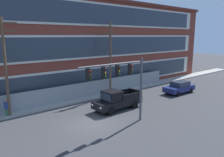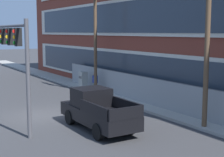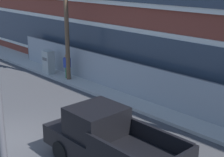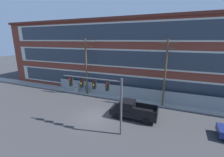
{
  "view_description": "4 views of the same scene",
  "coord_description": "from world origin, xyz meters",
  "px_view_note": "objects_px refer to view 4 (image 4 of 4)",
  "views": [
    {
      "loc": [
        -9.91,
        -14.76,
        7.46
      ],
      "look_at": [
        4.18,
        2.14,
        3.14
      ],
      "focal_mm": 35.0,
      "sensor_mm": 36.0,
      "label": 1
    },
    {
      "loc": [
        19.48,
        -6.89,
        5.01
      ],
      "look_at": [
        1.53,
        3.95,
        2.14
      ],
      "focal_mm": 55.0,
      "sensor_mm": 36.0,
      "label": 2
    },
    {
      "loc": [
        11.8,
        -5.39,
        6.31
      ],
      "look_at": [
        1.33,
        4.2,
        1.99
      ],
      "focal_mm": 55.0,
      "sensor_mm": 36.0,
      "label": 3
    },
    {
      "loc": [
        8.03,
        -14.17,
        8.91
      ],
      "look_at": [
        0.17,
        4.97,
        3.53
      ],
      "focal_mm": 24.0,
      "sensor_mm": 36.0,
      "label": 4
    }
  ],
  "objects_px": {
    "pickup_truck_black": "(133,110)",
    "electrical_cabinet": "(77,88)",
    "utility_pole_midblock": "(165,71)",
    "pedestrian_near_cabinet": "(86,88)",
    "traffic_signal_mast": "(99,90)",
    "utility_pole_near_corner": "(86,65)"
  },
  "relations": [
    {
      "from": "utility_pole_near_corner",
      "to": "utility_pole_midblock",
      "type": "xyz_separation_m",
      "value": [
        12.05,
        -0.15,
        -0.08
      ]
    },
    {
      "from": "utility_pole_near_corner",
      "to": "utility_pole_midblock",
      "type": "height_order",
      "value": "utility_pole_near_corner"
    },
    {
      "from": "traffic_signal_mast",
      "to": "electrical_cabinet",
      "type": "distance_m",
      "value": 12.25
    },
    {
      "from": "electrical_cabinet",
      "to": "pedestrian_near_cabinet",
      "type": "bearing_deg",
      "value": 7.61
    },
    {
      "from": "traffic_signal_mast",
      "to": "electrical_cabinet",
      "type": "bearing_deg",
      "value": 136.17
    },
    {
      "from": "pickup_truck_black",
      "to": "electrical_cabinet",
      "type": "height_order",
      "value": "pickup_truck_black"
    },
    {
      "from": "traffic_signal_mast",
      "to": "utility_pole_near_corner",
      "type": "height_order",
      "value": "utility_pole_near_corner"
    },
    {
      "from": "traffic_signal_mast",
      "to": "pedestrian_near_cabinet",
      "type": "relative_size",
      "value": 3.8
    },
    {
      "from": "utility_pole_midblock",
      "to": "electrical_cabinet",
      "type": "relative_size",
      "value": 5.52
    },
    {
      "from": "traffic_signal_mast",
      "to": "pickup_truck_black",
      "type": "bearing_deg",
      "value": 54.64
    },
    {
      "from": "traffic_signal_mast",
      "to": "utility_pole_midblock",
      "type": "bearing_deg",
      "value": 56.15
    },
    {
      "from": "utility_pole_midblock",
      "to": "pedestrian_near_cabinet",
      "type": "bearing_deg",
      "value": 179.06
    },
    {
      "from": "traffic_signal_mast",
      "to": "pedestrian_near_cabinet",
      "type": "xyz_separation_m",
      "value": [
        -6.75,
        8.38,
        -3.24
      ]
    },
    {
      "from": "pedestrian_near_cabinet",
      "to": "electrical_cabinet",
      "type": "bearing_deg",
      "value": -172.39
    },
    {
      "from": "pedestrian_near_cabinet",
      "to": "pickup_truck_black",
      "type": "bearing_deg",
      "value": -27.79
    },
    {
      "from": "utility_pole_near_corner",
      "to": "pedestrian_near_cabinet",
      "type": "xyz_separation_m",
      "value": [
        -0.19,
        0.05,
        -4.06
      ]
    },
    {
      "from": "traffic_signal_mast",
      "to": "pickup_truck_black",
      "type": "relative_size",
      "value": 1.18
    },
    {
      "from": "electrical_cabinet",
      "to": "pedestrian_near_cabinet",
      "type": "relative_size",
      "value": 0.97
    },
    {
      "from": "pickup_truck_black",
      "to": "utility_pole_midblock",
      "type": "relative_size",
      "value": 0.6
    },
    {
      "from": "pickup_truck_black",
      "to": "electrical_cabinet",
      "type": "bearing_deg",
      "value": 157.11
    },
    {
      "from": "utility_pole_midblock",
      "to": "electrical_cabinet",
      "type": "height_order",
      "value": "utility_pole_midblock"
    },
    {
      "from": "utility_pole_midblock",
      "to": "pedestrian_near_cabinet",
      "type": "xyz_separation_m",
      "value": [
        -12.24,
        0.2,
        -3.98
      ]
    }
  ]
}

